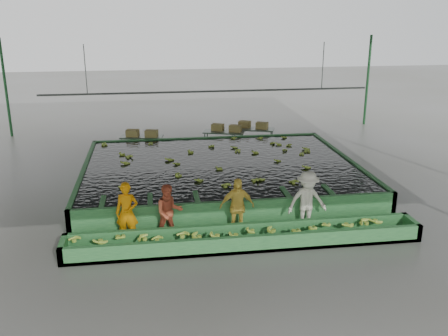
{
  "coord_description": "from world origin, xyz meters",
  "views": [
    {
      "loc": [
        -2.47,
        -16.01,
        6.32
      ],
      "look_at": [
        0.0,
        0.5,
        1.0
      ],
      "focal_mm": 40.0,
      "sensor_mm": 36.0,
      "label": 1
    }
  ],
  "objects": [
    {
      "name": "trough_bananas",
      "position": [
        0.0,
        -3.6,
        0.4
      ],
      "size": [
        9.04,
        0.6,
        0.12
      ],
      "primitive_type": null,
      "color": "#98BA38",
      "rests_on": "sorting_trough"
    },
    {
      "name": "flotation_tank",
      "position": [
        0.0,
        1.5,
        0.45
      ],
      "size": [
        10.0,
        8.0,
        0.9
      ],
      "primitive_type": null,
      "color": "#2F7036",
      "rests_on": "ground"
    },
    {
      "name": "shed_posts",
      "position": [
        0.0,
        0.0,
        2.5
      ],
      "size": [
        20.0,
        22.0,
        5.0
      ],
      "primitive_type": null,
      "color": "#1C4F26",
      "rests_on": "ground"
    },
    {
      "name": "rail_hanger_left",
      "position": [
        -5.0,
        5.0,
        4.0
      ],
      "size": [
        0.04,
        0.04,
        2.0
      ],
      "primitive_type": "cylinder",
      "color": "#59605B",
      "rests_on": "shed_roof"
    },
    {
      "name": "packing_table_right",
      "position": [
        2.29,
        6.69,
        0.46
      ],
      "size": [
        2.19,
        1.42,
        0.93
      ],
      "primitive_type": null,
      "rotation": [
        0.0,
        0.0,
        -0.33
      ],
      "color": "#59605B",
      "rests_on": "ground"
    },
    {
      "name": "worker_b",
      "position": [
        -2.07,
        -2.8,
        0.82
      ],
      "size": [
        0.88,
        0.73,
        1.64
      ],
      "primitive_type": "imported",
      "rotation": [
        0.0,
        0.0,
        0.15
      ],
      "color": "#BC4F30",
      "rests_on": "ground"
    },
    {
      "name": "rail_hanger_right",
      "position": [
        5.0,
        5.0,
        4.0
      ],
      "size": [
        0.04,
        0.04,
        2.0
      ],
      "primitive_type": "cylinder",
      "color": "#59605B",
      "rests_on": "shed_roof"
    },
    {
      "name": "box_stack_left",
      "position": [
        -2.89,
        6.11,
        0.86
      ],
      "size": [
        1.47,
        0.74,
        0.31
      ],
      "primitive_type": null,
      "rotation": [
        0.0,
        0.0,
        -0.26
      ],
      "color": "olive",
      "rests_on": "packing_table_left"
    },
    {
      "name": "shed_roof",
      "position": [
        0.0,
        0.0,
        5.0
      ],
      "size": [
        20.0,
        22.0,
        0.04
      ],
      "primitive_type": "cube",
      "color": "gray",
      "rests_on": "shed_posts"
    },
    {
      "name": "box_stack_right",
      "position": [
        2.34,
        6.75,
        0.93
      ],
      "size": [
        1.42,
        0.99,
        0.3
      ],
      "primitive_type": null,
      "rotation": [
        0.0,
        0.0,
        -0.48
      ],
      "color": "olive",
      "rests_on": "packing_table_right"
    },
    {
      "name": "packing_table_left",
      "position": [
        -2.92,
        6.2,
        0.43
      ],
      "size": [
        1.99,
        1.08,
        0.86
      ],
      "primitive_type": null,
      "rotation": [
        0.0,
        0.0,
        -0.18
      ],
      "color": "#59605B",
      "rests_on": "ground"
    },
    {
      "name": "worker_a",
      "position": [
        -3.25,
        -2.8,
        0.88
      ],
      "size": [
        0.7,
        0.53,
        1.75
      ],
      "primitive_type": "imported",
      "rotation": [
        0.0,
        0.0,
        -0.18
      ],
      "color": "orange",
      "rests_on": "ground"
    },
    {
      "name": "packing_table_mid",
      "position": [
        0.89,
        6.53,
        0.43
      ],
      "size": [
        2.04,
        1.3,
        0.86
      ],
      "primitive_type": null,
      "rotation": [
        0.0,
        0.0,
        -0.31
      ],
      "color": "#59605B",
      "rests_on": "ground"
    },
    {
      "name": "floating_bananas",
      "position": [
        0.0,
        2.3,
        0.85
      ],
      "size": [
        8.54,
        5.82,
        0.12
      ],
      "primitive_type": null,
      "color": "#98BA38",
      "rests_on": "tank_water"
    },
    {
      "name": "box_stack_mid",
      "position": [
        1.03,
        6.59,
        0.86
      ],
      "size": [
        1.44,
        0.97,
        0.3
      ],
      "primitive_type": null,
      "rotation": [
        0.0,
        0.0,
        -0.45
      ],
      "color": "olive",
      "rests_on": "packing_table_mid"
    },
    {
      "name": "cableway_rail",
      "position": [
        0.0,
        5.0,
        3.0
      ],
      "size": [
        0.08,
        0.08,
        14.0
      ],
      "primitive_type": "cylinder",
      "color": "#59605B",
      "rests_on": "shed_roof"
    },
    {
      "name": "tank_water",
      "position": [
        0.0,
        1.5,
        0.85
      ],
      "size": [
        9.7,
        7.7,
        0.0
      ],
      "primitive_type": "cube",
      "color": "black",
      "rests_on": "flotation_tank"
    },
    {
      "name": "ground",
      "position": [
        0.0,
        0.0,
        0.0
      ],
      "size": [
        80.0,
        80.0,
        0.0
      ],
      "primitive_type": "plane",
      "color": "#62625C",
      "rests_on": "ground"
    },
    {
      "name": "worker_c",
      "position": [
        -0.11,
        -2.8,
        0.87
      ],
      "size": [
        1.03,
        0.44,
        1.74
      ],
      "primitive_type": "imported",
      "rotation": [
        0.0,
        0.0,
        0.02
      ],
      "color": "gold",
      "rests_on": "ground"
    },
    {
      "name": "sorting_trough",
      "position": [
        0.0,
        -3.6,
        0.25
      ],
      "size": [
        10.0,
        1.0,
        0.5
      ],
      "primitive_type": null,
      "color": "#2F7036",
      "rests_on": "ground"
    },
    {
      "name": "worker_d",
      "position": [
        1.99,
        -2.8,
        0.92
      ],
      "size": [
        1.23,
        0.75,
        1.84
      ],
      "primitive_type": "imported",
      "rotation": [
        0.0,
        0.0,
        0.06
      ],
      "color": "beige",
      "rests_on": "ground"
    }
  ]
}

